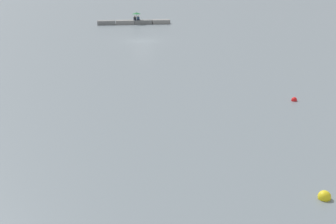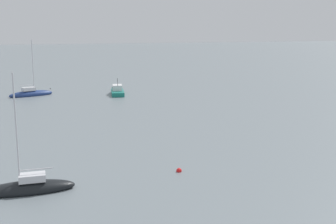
{
  "view_description": "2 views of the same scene",
  "coord_description": "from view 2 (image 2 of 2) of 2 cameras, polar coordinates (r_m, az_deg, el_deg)",
  "views": [
    {
      "loc": [
        5.03,
        65.36,
        10.73
      ],
      "look_at": [
        1.24,
        36.18,
        1.48
      ],
      "focal_mm": 52.99,
      "sensor_mm": 36.0,
      "label": 1
    },
    {
      "loc": [
        -42.07,
        40.64,
        11.77
      ],
      "look_at": [
        1.02,
        27.72,
        2.87
      ],
      "focal_mm": 46.91,
      "sensor_mm": 36.0,
      "label": 2
    }
  ],
  "objects": [
    {
      "name": "sailboat_black_near",
      "position": [
        33.49,
        -17.69,
        -9.34
      ],
      "size": [
        1.92,
        6.62,
        8.97
      ],
      "rotation": [
        0.0,
        0.0,
        0.0
      ],
      "color": "black",
      "rests_on": "ground_plane"
    },
    {
      "name": "sailboat_navy_mid",
      "position": [
        78.17,
        -17.38,
        2.28
      ],
      "size": [
        4.45,
        7.73,
        9.8
      ],
      "rotation": [
        0.0,
        0.0,
        3.48
      ],
      "color": "navy",
      "rests_on": "ground_plane"
    },
    {
      "name": "motorboat_teal_near",
      "position": [
        77.29,
        -6.6,
        2.65
      ],
      "size": [
        6.89,
        2.94,
        3.74
      ],
      "rotation": [
        0.0,
        0.0,
        4.57
      ],
      "color": "#197266",
      "rests_on": "ground_plane"
    },
    {
      "name": "mooring_buoy_mid",
      "position": [
        36.25,
        1.44,
        -7.63
      ],
      "size": [
        0.45,
        0.45,
        0.45
      ],
      "color": "red",
      "rests_on": "ground_plane"
    }
  ]
}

